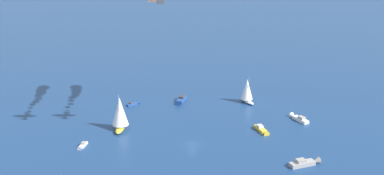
{
  "coord_description": "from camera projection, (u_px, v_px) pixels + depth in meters",
  "views": [
    {
      "loc": [
        33.5,
        135.12,
        65.23
      ],
      "look_at": [
        -0.11,
        -0.78,
        19.04
      ],
      "focal_mm": 44.44,
      "sensor_mm": 36.0,
      "label": 1
    }
  ],
  "objects": [
    {
      "name": "sailboat_offshore",
      "position": [
        247.0,
        91.0,
        188.58
      ],
      "size": [
        5.61,
        8.76,
        10.89
      ],
      "color": "white",
      "rests_on": "ground_plane"
    },
    {
      "name": "ground_plane",
      "position": [
        192.0,
        144.0,
        152.64
      ],
      "size": [
        2000.0,
        2000.0,
        0.0
      ],
      "primitive_type": "plane",
      "color": "navy"
    },
    {
      "name": "motorboat_far_port",
      "position": [
        82.0,
        146.0,
        150.61
      ],
      "size": [
        3.62,
        5.5,
        1.58
      ],
      "color": "white",
      "rests_on": "ground_plane"
    },
    {
      "name": "motorboat_outer_ring_a",
      "position": [
        181.0,
        100.0,
        190.28
      ],
      "size": [
        6.49,
        9.05,
        2.63
      ],
      "color": "#23478C",
      "rests_on": "ground_plane"
    },
    {
      "name": "sailboat_far_stbd",
      "position": [
        120.0,
        113.0,
        162.47
      ],
      "size": [
        6.97,
        10.52,
        13.07
      ],
      "color": "gold",
      "rests_on": "ground_plane"
    },
    {
      "name": "motorboat_near_centre",
      "position": [
        306.0,
        163.0,
        138.99
      ],
      "size": [
        9.84,
        3.6,
        2.79
      ],
      "color": "#9E9993",
      "rests_on": "ground_plane"
    },
    {
      "name": "motorboat_trailing",
      "position": [
        262.0,
        130.0,
        162.11
      ],
      "size": [
        2.64,
        8.18,
        2.34
      ],
      "color": "gold",
      "rests_on": "ground_plane"
    },
    {
      "name": "motorboat_inshore",
      "position": [
        298.0,
        118.0,
        172.15
      ],
      "size": [
        4.22,
        8.84,
        2.49
      ],
      "color": "white",
      "rests_on": "ground_plane"
    },
    {
      "name": "motorboat_ahead",
      "position": [
        134.0,
        104.0,
        187.48
      ],
      "size": [
        5.55,
        4.1,
        1.62
      ],
      "color": "#23478C",
      "rests_on": "ground_plane"
    }
  ]
}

